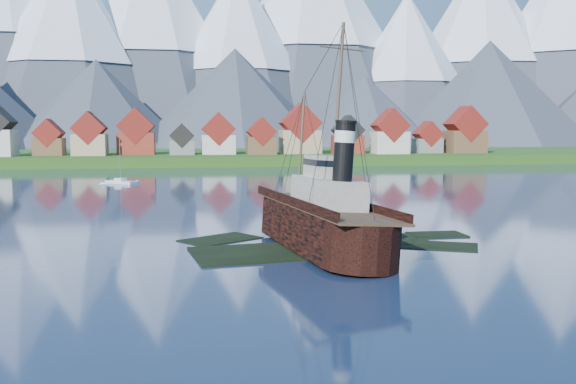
{
  "coord_description": "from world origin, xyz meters",
  "views": [
    {
      "loc": [
        -12.37,
        -62.05,
        11.97
      ],
      "look_at": [
        -1.67,
        6.0,
        5.0
      ],
      "focal_mm": 40.0,
      "sensor_mm": 36.0,
      "label": 1
    }
  ],
  "objects": [
    {
      "name": "sailboat_e",
      "position": [
        23.48,
        106.95,
        0.26
      ],
      "size": [
        5.48,
        10.51,
        11.85
      ],
      "rotation": [
        0.0,
        0.0,
        0.3
      ],
      "color": "silver",
      "rests_on": "ground"
    },
    {
      "name": "ground",
      "position": [
        0.0,
        0.0,
        0.0
      ],
      "size": [
        1400.0,
        1400.0,
        0.0
      ],
      "primitive_type": "plane",
      "color": "#172642",
      "rests_on": "ground"
    },
    {
      "name": "sailboat_c",
      "position": [
        -26.51,
        77.95,
        0.22
      ],
      "size": [
        7.02,
        6.53,
        9.9
      ],
      "rotation": [
        0.0,
        0.0,
        0.85
      ],
      "color": "silver",
      "rests_on": "ground"
    },
    {
      "name": "shore_bank",
      "position": [
        0.0,
        170.0,
        0.0
      ],
      "size": [
        600.0,
        80.0,
        3.2
      ],
      "primitive_type": "cube",
      "color": "#154112",
      "rests_on": "ground"
    },
    {
      "name": "sailboat_d",
      "position": [
        17.3,
        58.08,
        0.28
      ],
      "size": [
        4.92,
        9.05,
        12.02
      ],
      "rotation": [
        0.0,
        0.0,
        -0.33
      ],
      "color": "silver",
      "rests_on": "ground"
    },
    {
      "name": "mountains",
      "position": [
        -0.79,
        481.26,
        89.34
      ],
      "size": [
        965.0,
        340.0,
        205.0
      ],
      "color": "#2D333D",
      "rests_on": "ground"
    },
    {
      "name": "shoal",
      "position": [
        1.78,
        2.15,
        -0.35
      ],
      "size": [
        31.71,
        21.24,
        1.14
      ],
      "color": "black",
      "rests_on": "ground"
    },
    {
      "name": "seawall",
      "position": [
        0.0,
        132.0,
        0.0
      ],
      "size": [
        600.0,
        2.5,
        2.0
      ],
      "primitive_type": "cube",
      "color": "#3F3D38",
      "rests_on": "ground"
    },
    {
      "name": "town",
      "position": [
        -33.12,
        152.18,
        8.99
      ],
      "size": [
        250.96,
        16.69,
        17.3
      ],
      "color": "maroon",
      "rests_on": "ground"
    },
    {
      "name": "tugboat_wreck",
      "position": [
        0.36,
        0.3,
        2.88
      ],
      "size": [
        6.69,
        28.81,
        22.83
      ],
      "rotation": [
        0.0,
        0.06,
        0.15
      ],
      "color": "black",
      "rests_on": "ground"
    }
  ]
}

